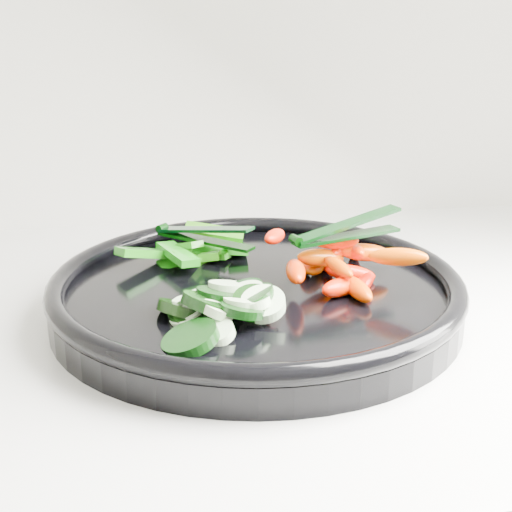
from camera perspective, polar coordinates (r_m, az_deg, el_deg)
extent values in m
cylinder|color=black|center=(0.65, 0.00, -3.52)|extent=(0.38, 0.38, 0.02)
torus|color=black|center=(0.65, 0.00, -2.01)|extent=(0.39, 0.39, 0.02)
cylinder|color=black|center=(0.54, -5.27, -6.65)|extent=(0.06, 0.06, 0.03)
cylinder|color=beige|center=(0.55, -3.20, -6.20)|extent=(0.04, 0.04, 0.02)
cylinder|color=black|center=(0.59, -5.73, -4.33)|extent=(0.06, 0.07, 0.03)
cylinder|color=#DEFAC8|center=(0.59, -4.38, -4.34)|extent=(0.05, 0.05, 0.02)
cylinder|color=black|center=(0.58, -4.87, -4.81)|extent=(0.05, 0.04, 0.02)
cylinder|color=#C9E9BA|center=(0.59, -4.00, -4.36)|extent=(0.04, 0.04, 0.02)
cylinder|color=black|center=(0.60, -3.19, -3.92)|extent=(0.05, 0.05, 0.02)
cylinder|color=#CCEBBC|center=(0.62, -4.59, -3.36)|extent=(0.04, 0.04, 0.02)
cylinder|color=black|center=(0.58, -5.20, -4.67)|extent=(0.05, 0.05, 0.01)
cylinder|color=beige|center=(0.59, -5.08, -4.28)|extent=(0.05, 0.05, 0.01)
cylinder|color=black|center=(0.59, -4.35, -4.28)|extent=(0.04, 0.05, 0.02)
cylinder|color=#B4D1A7|center=(0.59, -5.28, -4.25)|extent=(0.03, 0.03, 0.02)
cylinder|color=black|center=(0.59, -4.63, -4.28)|extent=(0.05, 0.05, 0.03)
cylinder|color=#D5F9C7|center=(0.58, -5.57, -4.87)|extent=(0.03, 0.03, 0.02)
cylinder|color=black|center=(0.58, -0.58, -3.53)|extent=(0.06, 0.06, 0.03)
cylinder|color=beige|center=(0.57, -0.15, -3.95)|extent=(0.04, 0.04, 0.02)
cylinder|color=black|center=(0.60, -2.94, -3.13)|extent=(0.06, 0.06, 0.02)
cylinder|color=beige|center=(0.61, -2.24, -2.57)|extent=(0.05, 0.05, 0.02)
cylinder|color=black|center=(0.58, -3.79, -3.89)|extent=(0.05, 0.05, 0.03)
cylinder|color=#DFF4C3|center=(0.56, -3.11, -4.37)|extent=(0.03, 0.03, 0.02)
cylinder|color=black|center=(0.58, -0.04, -3.79)|extent=(0.05, 0.05, 0.03)
cylinder|color=beige|center=(0.58, 0.57, -3.85)|extent=(0.05, 0.04, 0.03)
cylinder|color=black|center=(0.60, -1.05, -2.83)|extent=(0.04, 0.04, 0.02)
cylinder|color=#D7F1C1|center=(0.59, -0.88, -3.08)|extent=(0.04, 0.04, 0.02)
cylinder|color=black|center=(0.57, -1.12, -4.36)|extent=(0.05, 0.05, 0.02)
cylinder|color=beige|center=(0.58, -0.99, -3.87)|extent=(0.05, 0.05, 0.02)
ellipsoid|color=#E50C00|center=(0.64, 8.58, -2.24)|extent=(0.04, 0.04, 0.02)
ellipsoid|color=#E53C00|center=(0.63, 6.98, -2.52)|extent=(0.05, 0.04, 0.02)
ellipsoid|color=#F14800|center=(0.63, 8.12, -2.63)|extent=(0.02, 0.05, 0.02)
ellipsoid|color=#FF5000|center=(0.68, 4.02, -0.88)|extent=(0.02, 0.04, 0.02)
ellipsoid|color=#DC5900|center=(0.68, 4.81, -0.90)|extent=(0.04, 0.04, 0.02)
ellipsoid|color=#F90F00|center=(0.63, 6.73, -2.51)|extent=(0.05, 0.04, 0.03)
ellipsoid|color=#F12500|center=(0.67, 7.56, -1.37)|extent=(0.05, 0.03, 0.02)
ellipsoid|color=#EB2D00|center=(0.72, 7.94, 0.26)|extent=(0.02, 0.04, 0.02)
ellipsoid|color=#F52D00|center=(0.70, 5.38, -0.35)|extent=(0.02, 0.05, 0.02)
ellipsoid|color=red|center=(0.63, 3.19, -1.24)|extent=(0.03, 0.06, 0.02)
ellipsoid|color=#FE3A00|center=(0.68, 7.86, 0.40)|extent=(0.02, 0.05, 0.03)
ellipsoid|color=#F62B00|center=(0.68, 6.59, 0.36)|extent=(0.03, 0.04, 0.02)
ellipsoid|color=#E35900|center=(0.64, 6.63, -0.89)|extent=(0.03, 0.05, 0.02)
ellipsoid|color=#F56300|center=(0.66, 5.22, -0.16)|extent=(0.06, 0.03, 0.03)
ellipsoid|color=#FF6600|center=(0.68, 8.71, 0.29)|extent=(0.06, 0.02, 0.02)
ellipsoid|color=#FF2100|center=(0.67, 1.52, 1.57)|extent=(0.03, 0.04, 0.02)
ellipsoid|color=red|center=(0.66, 6.40, 1.19)|extent=(0.05, 0.03, 0.02)
ellipsoid|color=#F75C00|center=(0.63, 11.28, -0.07)|extent=(0.06, 0.04, 0.02)
cube|color=#256D0A|center=(0.73, -3.40, 0.27)|extent=(0.04, 0.06, 0.02)
cube|color=#146609|center=(0.71, -4.77, -0.17)|extent=(0.05, 0.06, 0.03)
cube|color=#156409|center=(0.74, -1.63, 0.62)|extent=(0.02, 0.06, 0.02)
cube|color=#1D690A|center=(0.72, -3.67, 0.04)|extent=(0.04, 0.04, 0.01)
cube|color=#1F700A|center=(0.72, -5.20, -0.09)|extent=(0.07, 0.04, 0.02)
cube|color=#276F0A|center=(0.73, -6.65, 0.27)|extent=(0.04, 0.06, 0.03)
cube|color=#0A6A0A|center=(0.72, -6.01, 0.79)|extent=(0.04, 0.05, 0.02)
cube|color=#09600B|center=(0.71, -8.95, 0.24)|extent=(0.06, 0.04, 0.02)
cube|color=#0B740D|center=(0.70, -6.31, 0.16)|extent=(0.04, 0.07, 0.01)
cube|color=#256C0A|center=(0.76, -3.36, 1.89)|extent=(0.07, 0.03, 0.02)
cylinder|color=black|center=(0.63, 3.20, 1.29)|extent=(0.01, 0.01, 0.01)
cube|color=black|center=(0.66, 7.32, 1.59)|extent=(0.11, 0.05, 0.00)
cube|color=black|center=(0.65, 7.36, 2.56)|extent=(0.11, 0.05, 0.02)
cylinder|color=black|center=(0.75, -7.52, 2.26)|extent=(0.01, 0.01, 0.01)
cube|color=black|center=(0.72, -4.11, 1.26)|extent=(0.09, 0.09, 0.00)
cube|color=black|center=(0.72, -4.13, 2.13)|extent=(0.09, 0.08, 0.02)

